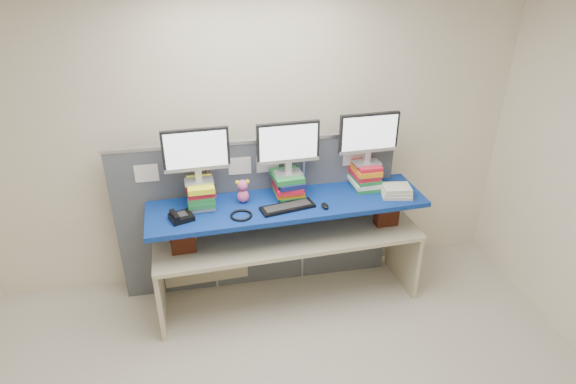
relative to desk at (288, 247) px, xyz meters
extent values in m
cube|color=#F6E7CA|center=(-0.23, -1.46, 0.82)|extent=(5.00, 4.00, 2.80)
cube|color=white|center=(-0.23, -1.46, 2.22)|extent=(5.00, 4.00, 0.01)
cube|color=#494D56|center=(-1.10, 0.32, 0.17)|extent=(0.85, 0.05, 1.50)
cube|color=#494D56|center=(-0.23, 0.32, 0.17)|extent=(0.85, 0.05, 1.50)
cube|color=#494D56|center=(0.64, 0.32, 0.17)|extent=(0.85, 0.05, 1.50)
cube|color=silver|center=(-0.23, 0.32, 0.94)|extent=(2.60, 0.06, 0.03)
cube|color=white|center=(-1.18, 0.29, 0.72)|extent=(0.20, 0.00, 0.16)
cube|color=white|center=(-0.38, 0.29, 0.72)|extent=(0.20, 0.00, 0.16)
cube|color=white|center=(-0.13, 0.29, 0.72)|extent=(0.20, 0.00, 0.16)
cube|color=white|center=(0.67, 0.29, 0.72)|extent=(0.20, 0.00, 0.16)
cube|color=beige|center=(0.00, 0.00, 0.13)|extent=(2.41, 0.81, 0.04)
cube|color=beige|center=(-1.17, -0.06, -0.24)|extent=(0.07, 0.65, 0.68)
cube|color=beige|center=(1.17, 0.06, -0.24)|extent=(0.07, 0.65, 0.68)
cube|color=maroon|center=(-0.92, -0.10, 0.29)|extent=(0.21, 0.12, 0.28)
cube|color=maroon|center=(0.92, 0.00, 0.29)|extent=(0.21, 0.12, 0.28)
cube|color=navy|center=(0.00, 0.00, 0.45)|extent=(2.45, 0.72, 0.04)
cube|color=white|center=(-0.74, 0.09, 0.49)|extent=(0.23, 0.28, 0.04)
cube|color=#22803A|center=(-0.73, 0.08, 0.54)|extent=(0.22, 0.29, 0.04)
cube|color=#22803A|center=(-0.74, 0.09, 0.58)|extent=(0.23, 0.30, 0.04)
cube|color=red|center=(-0.74, 0.09, 0.63)|extent=(0.26, 0.31, 0.05)
cube|color=#FDFF22|center=(-0.73, 0.08, 0.67)|extent=(0.23, 0.31, 0.05)
cube|color=#22803A|center=(0.03, 0.13, 0.49)|extent=(0.26, 0.31, 0.04)
cube|color=orange|center=(0.03, 0.12, 0.53)|extent=(0.24, 0.27, 0.04)
cube|color=red|center=(0.02, 0.11, 0.57)|extent=(0.24, 0.29, 0.05)
cube|color=navy|center=(0.03, 0.12, 0.62)|extent=(0.26, 0.32, 0.04)
cube|color=#22803A|center=(0.01, 0.13, 0.66)|extent=(0.28, 0.31, 0.05)
cube|color=#22803A|center=(0.75, 0.15, 0.49)|extent=(0.21, 0.28, 0.03)
cube|color=white|center=(0.75, 0.16, 0.53)|extent=(0.25, 0.30, 0.04)
cube|color=#22803A|center=(0.75, 0.16, 0.56)|extent=(0.24, 0.29, 0.03)
cube|color=red|center=(0.74, 0.17, 0.60)|extent=(0.23, 0.29, 0.04)
cube|color=orange|center=(0.75, 0.15, 0.65)|extent=(0.22, 0.27, 0.05)
cube|color=red|center=(0.76, 0.17, 0.69)|extent=(0.22, 0.29, 0.04)
cube|color=#B4B4B9|center=(-0.74, 0.08, 0.70)|extent=(0.24, 0.16, 0.02)
cube|color=#B4B4B9|center=(-0.74, 0.08, 0.76)|extent=(0.06, 0.05, 0.10)
cube|color=black|center=(-0.74, 0.08, 0.99)|extent=(0.54, 0.06, 0.36)
cube|color=white|center=(-0.74, 0.06, 0.99)|extent=(0.50, 0.03, 0.31)
cube|color=#B4B4B9|center=(0.02, 0.12, 0.69)|extent=(0.24, 0.16, 0.02)
cube|color=#B4B4B9|center=(0.02, 0.12, 0.75)|extent=(0.06, 0.05, 0.10)
cube|color=black|center=(0.02, 0.12, 0.98)|extent=(0.54, 0.06, 0.36)
cube|color=white|center=(0.02, 0.10, 0.98)|extent=(0.50, 0.03, 0.31)
cube|color=#B4B4B9|center=(0.75, 0.16, 0.72)|extent=(0.24, 0.16, 0.02)
cube|color=#B4B4B9|center=(0.75, 0.16, 0.77)|extent=(0.06, 0.05, 0.10)
cube|color=black|center=(0.75, 0.16, 1.00)|extent=(0.54, 0.06, 0.36)
cube|color=white|center=(0.75, 0.14, 1.00)|extent=(0.50, 0.03, 0.31)
cube|color=black|center=(-0.03, -0.11, 0.48)|extent=(0.48, 0.25, 0.03)
cube|color=#29292B|center=(-0.03, -0.11, 0.50)|extent=(0.41, 0.18, 0.00)
ellipsoid|color=black|center=(0.29, -0.15, 0.49)|extent=(0.06, 0.11, 0.03)
cube|color=black|center=(-0.91, -0.12, 0.49)|extent=(0.22, 0.21, 0.04)
cube|color=#29292B|center=(-0.91, -0.12, 0.52)|extent=(0.11, 0.11, 0.01)
cube|color=black|center=(-0.96, -0.14, 0.53)|extent=(0.09, 0.16, 0.03)
torus|color=black|center=(-0.42, -0.17, 0.48)|extent=(0.20, 0.20, 0.02)
ellipsoid|color=pink|center=(-0.38, 0.08, 0.53)|extent=(0.10, 0.09, 0.12)
sphere|color=pink|center=(-0.38, 0.08, 0.64)|extent=(0.09, 0.09, 0.09)
sphere|color=yellow|center=(-0.42, 0.08, 0.66)|extent=(0.04, 0.04, 0.04)
sphere|color=yellow|center=(-0.34, 0.08, 0.66)|extent=(0.04, 0.04, 0.04)
cube|color=beige|center=(0.97, -0.06, 0.49)|extent=(0.29, 0.25, 0.03)
cube|color=beige|center=(0.97, -0.06, 0.52)|extent=(0.28, 0.23, 0.03)
cube|color=beige|center=(0.97, -0.06, 0.55)|extent=(0.26, 0.22, 0.03)
camera|label=1|loc=(-0.69, -3.59, 2.49)|focal=30.00mm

